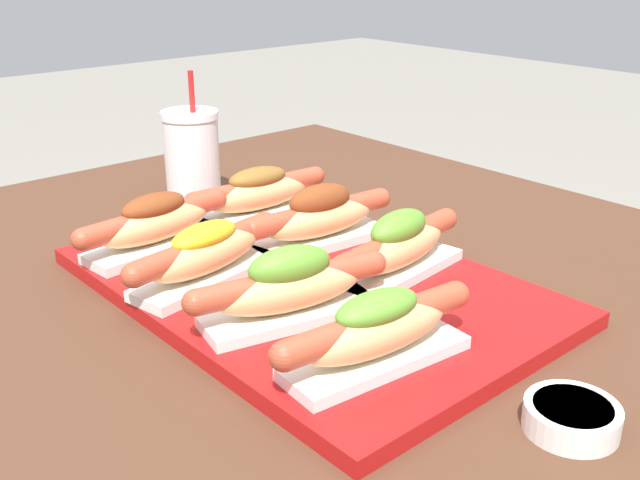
% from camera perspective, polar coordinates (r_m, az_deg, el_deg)
% --- Properties ---
extents(serving_tray, '(0.53, 0.36, 0.02)m').
position_cam_1_polar(serving_tray, '(0.84, -1.03, -3.45)').
color(serving_tray, '#B71414').
rests_on(serving_tray, patio_table).
extents(hot_dog_0, '(0.08, 0.22, 0.07)m').
position_cam_1_polar(hot_dog_0, '(0.92, -12.47, 1.23)').
color(hot_dog_0, white).
rests_on(hot_dog_0, serving_tray).
extents(hot_dog_1, '(0.09, 0.22, 0.07)m').
position_cam_1_polar(hot_dog_1, '(0.82, -8.73, -1.04)').
color(hot_dog_1, white).
rests_on(hot_dog_1, serving_tray).
extents(hot_dog_2, '(0.10, 0.21, 0.08)m').
position_cam_1_polar(hot_dog_2, '(0.73, -2.32, -3.62)').
color(hot_dog_2, white).
rests_on(hot_dog_2, serving_tray).
extents(hot_dog_3, '(0.08, 0.22, 0.07)m').
position_cam_1_polar(hot_dog_3, '(0.66, 4.33, -6.89)').
color(hot_dog_3, white).
rests_on(hot_dog_3, serving_tray).
extents(hot_dog_4, '(0.07, 0.22, 0.07)m').
position_cam_1_polar(hot_dog_4, '(1.01, -4.75, 3.55)').
color(hot_dog_4, white).
rests_on(hot_dog_4, serving_tray).
extents(hot_dog_5, '(0.08, 0.22, 0.08)m').
position_cam_1_polar(hot_dog_5, '(0.91, -0.01, 1.72)').
color(hot_dog_5, white).
rests_on(hot_dog_5, serving_tray).
extents(hot_dog_6, '(0.08, 0.22, 0.08)m').
position_cam_1_polar(hot_dog_6, '(0.83, 5.96, -0.51)').
color(hot_dog_6, white).
rests_on(hot_dog_6, serving_tray).
extents(sauce_bowl, '(0.08, 0.08, 0.02)m').
position_cam_1_polar(sauce_bowl, '(0.65, 18.63, -12.59)').
color(sauce_bowl, white).
rests_on(sauce_bowl, patio_table).
extents(drink_cup, '(0.08, 0.08, 0.20)m').
position_cam_1_polar(drink_cup, '(1.14, -9.72, 6.37)').
color(drink_cup, white).
rests_on(drink_cup, patio_table).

